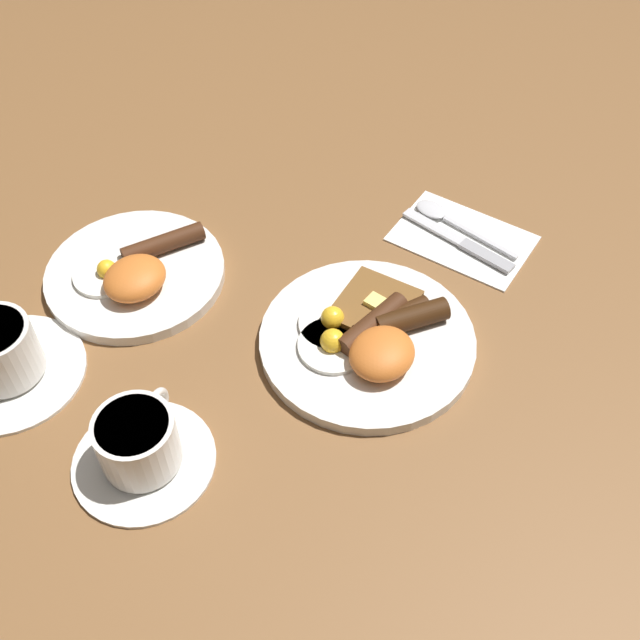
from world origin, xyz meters
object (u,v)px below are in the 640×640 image
at_px(breakfast_plate_near, 370,337).
at_px(teacup_far, 1,357).
at_px(teacup_near, 140,446).
at_px(spoon, 442,215).
at_px(knife, 463,243).
at_px(breakfast_plate_far, 136,273).

xyz_separation_m(breakfast_plate_near, teacup_far, (-0.28, 0.30, 0.02)).
relative_size(teacup_near, spoon, 0.92).
bearing_deg(teacup_near, knife, -12.29).
relative_size(teacup_far, spoon, 1.06).
bearing_deg(spoon, teacup_far, 68.86).
distance_m(breakfast_plate_far, spoon, 0.41).
relative_size(breakfast_plate_near, teacup_near, 1.69).
bearing_deg(breakfast_plate_far, teacup_far, 177.15).
relative_size(teacup_near, knife, 0.88).
xyz_separation_m(breakfast_plate_near, spoon, (0.24, 0.04, -0.01)).
relative_size(breakfast_plate_near, teacup_far, 1.48).
relative_size(teacup_near, teacup_far, 0.87).
xyz_separation_m(breakfast_plate_far, teacup_far, (-0.19, 0.01, 0.02)).
relative_size(breakfast_plate_near, knife, 1.49).
bearing_deg(knife, teacup_far, 62.56).
bearing_deg(breakfast_plate_far, spoon, -37.31).
bearing_deg(breakfast_plate_far, teacup_near, -132.58).
height_order(breakfast_plate_near, breakfast_plate_far, same).
bearing_deg(spoon, breakfast_plate_far, 58.13).
bearing_deg(knife, teacup_near, 82.50).
bearing_deg(teacup_far, breakfast_plate_far, -2.85).
distance_m(teacup_far, spoon, 0.58).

